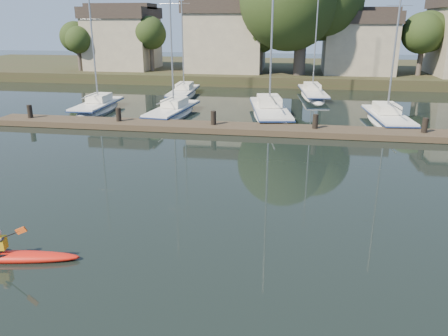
% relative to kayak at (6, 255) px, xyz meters
% --- Properties ---
extents(ground, '(160.00, 160.00, 0.00)m').
position_rel_kayak_xyz_m(ground, '(5.94, 1.71, -0.16)').
color(ground, black).
rests_on(ground, ground).
extents(kayak, '(4.13, 1.17, 1.31)m').
position_rel_kayak_xyz_m(kayak, '(0.00, 0.00, 0.00)').
color(kayak, red).
rests_on(kayak, ground).
extents(dock, '(34.00, 2.00, 1.80)m').
position_rel_kayak_xyz_m(dock, '(5.94, 15.71, 0.05)').
color(dock, '#463828').
rests_on(dock, ground).
extents(sailboat_0, '(2.09, 7.10, 11.22)m').
position_rel_kayak_xyz_m(sailboat_0, '(-6.69, 20.49, -0.34)').
color(sailboat_0, silver).
rests_on(sailboat_0, ground).
extents(sailboat_1, '(2.76, 7.95, 12.73)m').
position_rel_kayak_xyz_m(sailboat_1, '(-0.73, 19.71, -0.33)').
color(sailboat_1, silver).
rests_on(sailboat_1, ground).
extents(sailboat_2, '(3.91, 9.90, 15.98)m').
position_rel_kayak_xyz_m(sailboat_2, '(6.01, 20.50, -0.36)').
color(sailboat_2, silver).
rests_on(sailboat_2, ground).
extents(sailboat_3, '(2.70, 7.89, 12.49)m').
position_rel_kayak_xyz_m(sailboat_3, '(13.70, 19.67, -0.34)').
color(sailboat_3, silver).
rests_on(sailboat_3, ground).
extents(sailboat_5, '(2.22, 8.04, 13.19)m').
position_rel_kayak_xyz_m(sailboat_5, '(-2.06, 27.96, -0.32)').
color(sailboat_5, silver).
rests_on(sailboat_5, ground).
extents(sailboat_6, '(2.80, 8.99, 14.06)m').
position_rel_kayak_xyz_m(sailboat_6, '(9.20, 29.50, -0.32)').
color(sailboat_6, silver).
rests_on(sailboat_6, ground).
extents(shore, '(90.00, 25.25, 12.75)m').
position_rel_kayak_xyz_m(shore, '(7.55, 42.00, 3.07)').
color(shore, '#293219').
rests_on(shore, ground).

